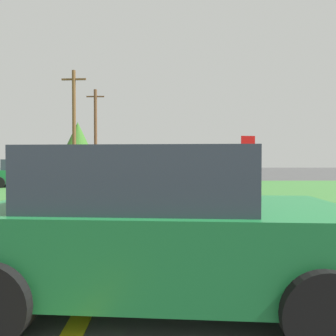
% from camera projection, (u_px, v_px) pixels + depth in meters
% --- Properties ---
extents(ground_plane, '(120.00, 120.00, 0.00)m').
position_uv_depth(ground_plane, '(145.00, 190.00, 15.72)').
color(ground_plane, '#404040').
extents(lane_stripe_center, '(0.20, 14.00, 0.01)m').
position_uv_depth(lane_stripe_center, '(131.00, 218.00, 7.73)').
color(lane_stripe_center, yellow).
rests_on(lane_stripe_center, ground).
extents(stop_sign, '(0.74, 0.11, 2.83)m').
position_uv_depth(stop_sign, '(248.00, 152.00, 15.33)').
color(stop_sign, '#9EA0A8').
rests_on(stop_sign, ground).
extents(car_behind_on_main_road, '(3.97, 2.31, 1.62)m').
position_uv_depth(car_behind_on_main_road, '(158.00, 224.00, 3.20)').
color(car_behind_on_main_road, '#196B33').
rests_on(car_behind_on_main_road, ground).
extents(car_approaching_junction, '(4.38, 1.96, 1.62)m').
position_uv_depth(car_approaching_junction, '(151.00, 169.00, 27.75)').
color(car_approaching_junction, red).
rests_on(car_approaching_junction, ground).
extents(car_on_crossroad, '(2.32, 4.06, 1.62)m').
position_uv_depth(car_on_crossroad, '(232.00, 171.00, 22.13)').
color(car_on_crossroad, '#196B33').
rests_on(car_on_crossroad, ground).
extents(parked_car_near_building, '(4.32, 2.57, 1.62)m').
position_uv_depth(parked_car_near_building, '(31.00, 174.00, 17.05)').
color(parked_car_near_building, '#196B33').
rests_on(parked_car_near_building, ground).
extents(utility_pole_mid, '(1.80, 0.26, 8.18)m').
position_uv_depth(utility_pole_mid, '(74.00, 124.00, 21.64)').
color(utility_pole_mid, brown).
rests_on(utility_pole_mid, ground).
extents(utility_pole_far, '(1.80, 0.31, 8.76)m').
position_uv_depth(utility_pole_far, '(96.00, 132.00, 29.72)').
color(utility_pole_far, brown).
rests_on(utility_pole_far, ground).
extents(direction_sign, '(0.90, 0.15, 2.61)m').
position_uv_depth(direction_sign, '(149.00, 160.00, 24.26)').
color(direction_sign, slate).
rests_on(direction_sign, ground).
extents(oak_tree_left, '(4.15, 4.15, 6.52)m').
position_uv_depth(oak_tree_left, '(78.00, 140.00, 37.21)').
color(oak_tree_left, brown).
rests_on(oak_tree_left, ground).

